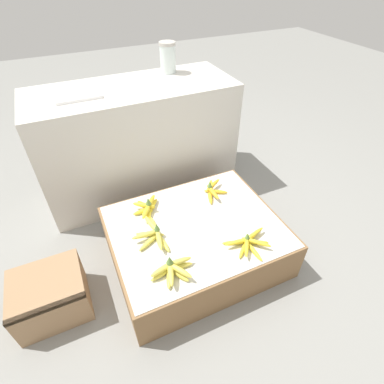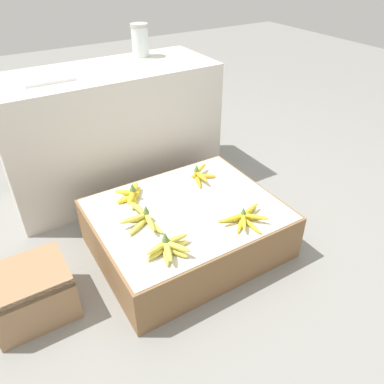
% 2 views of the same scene
% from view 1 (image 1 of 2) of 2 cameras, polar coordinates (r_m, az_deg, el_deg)
% --- Properties ---
extents(ground_plane, '(10.00, 10.00, 0.00)m').
position_cam_1_polar(ground_plane, '(1.95, 0.62, -11.94)').
color(ground_plane, gray).
extents(display_platform, '(0.98, 0.79, 0.27)m').
position_cam_1_polar(display_platform, '(1.85, 0.65, -9.36)').
color(display_platform, olive).
rests_on(display_platform, ground_plane).
extents(back_vendor_table, '(1.38, 0.55, 0.81)m').
position_cam_1_polar(back_vendor_table, '(2.27, -10.19, 9.49)').
color(back_vendor_table, beige).
rests_on(back_vendor_table, ground_plane).
extents(wooden_crate, '(0.36, 0.31, 0.24)m').
position_cam_1_polar(wooden_crate, '(1.81, -25.34, -17.39)').
color(wooden_crate, '#997551').
rests_on(wooden_crate, ground_plane).
extents(banana_bunch_front_left, '(0.23, 0.16, 0.11)m').
position_cam_1_polar(banana_bunch_front_left, '(1.52, -3.80, -14.51)').
color(banana_bunch_front_left, '#DBCC4C').
rests_on(banana_bunch_front_left, display_platform).
extents(banana_bunch_front_midleft, '(0.26, 0.20, 0.08)m').
position_cam_1_polar(banana_bunch_front_midleft, '(1.66, 10.68, -9.36)').
color(banana_bunch_front_midleft, yellow).
rests_on(banana_bunch_front_midleft, display_platform).
extents(banana_bunch_middle_left, '(0.18, 0.29, 0.10)m').
position_cam_1_polar(banana_bunch_middle_left, '(1.68, -7.36, -7.96)').
color(banana_bunch_middle_left, '#DBCC4C').
rests_on(banana_bunch_middle_left, display_platform).
extents(banana_bunch_back_left, '(0.19, 0.22, 0.10)m').
position_cam_1_polar(banana_bunch_back_left, '(1.83, -8.51, -2.90)').
color(banana_bunch_back_left, yellow).
rests_on(banana_bunch_back_left, display_platform).
extents(banana_bunch_back_midleft, '(0.17, 0.23, 0.09)m').
position_cam_1_polar(banana_bunch_back_midleft, '(1.95, 3.85, 0.42)').
color(banana_bunch_back_midleft, gold).
rests_on(banana_bunch_back_midleft, display_platform).
extents(glass_jar, '(0.12, 0.12, 0.20)m').
position_cam_1_polar(glass_jar, '(2.29, -4.64, 24.19)').
color(glass_jar, silver).
rests_on(glass_jar, back_vendor_table).
extents(foam_tray_white, '(0.27, 0.16, 0.02)m').
position_cam_1_polar(foam_tray_white, '(2.01, -20.93, 16.73)').
color(foam_tray_white, white).
rests_on(foam_tray_white, back_vendor_table).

